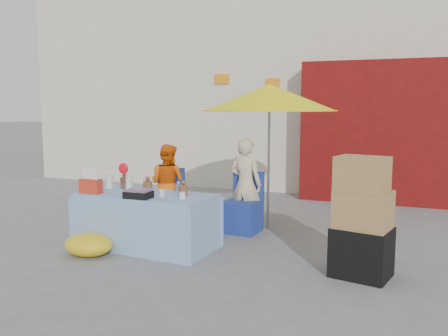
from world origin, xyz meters
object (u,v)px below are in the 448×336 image
at_px(chair_right, 242,214).
at_px(vendor_orange, 168,184).
at_px(vendor_beige, 245,184).
at_px(chair_left, 164,208).
at_px(box_stack, 362,222).
at_px(umbrella, 269,98).
at_px(market_table, 146,220).

bearing_deg(chair_right, vendor_orange, -179.41).
relative_size(chair_right, vendor_beige, 0.64).
bearing_deg(vendor_beige, chair_left, 12.85).
bearing_deg(box_stack, vendor_orange, 154.88).
xyz_separation_m(vendor_beige, box_stack, (1.73, -1.40, -0.08)).
xyz_separation_m(vendor_beige, umbrella, (0.30, 0.15, 1.23)).
xyz_separation_m(vendor_orange, vendor_beige, (1.25, 0.00, 0.06)).
relative_size(market_table, chair_right, 2.18).
bearing_deg(vendor_orange, chair_left, 97.50).
xyz_separation_m(chair_left, chair_right, (1.25, 0.00, 0.00)).
relative_size(chair_left, chair_right, 1.00).
distance_m(market_table, chair_right, 1.45).
xyz_separation_m(chair_left, vendor_beige, (1.25, 0.13, 0.41)).
distance_m(market_table, vendor_beige, 1.58).
distance_m(vendor_beige, box_stack, 2.22).
distance_m(chair_left, box_stack, 3.25).
bearing_deg(umbrella, market_table, -131.25).
relative_size(market_table, box_stack, 1.46).
xyz_separation_m(chair_right, box_stack, (1.72, -1.26, 0.33)).
xyz_separation_m(market_table, chair_left, (-0.32, 1.11, -0.10)).
xyz_separation_m(market_table, chair_right, (0.93, 1.11, -0.10)).
bearing_deg(umbrella, vendor_orange, -174.47).
distance_m(vendor_orange, vendor_beige, 1.25).
distance_m(vendor_orange, umbrella, 2.02).
height_order(chair_left, umbrella, umbrella).
height_order(market_table, chair_right, market_table).
relative_size(chair_right, umbrella, 0.41).
bearing_deg(market_table, umbrella, 54.09).
relative_size(vendor_beige, umbrella, 0.64).
bearing_deg(chair_left, umbrella, 17.12).
bearing_deg(vendor_beige, chair_right, 97.50).
bearing_deg(vendor_beige, vendor_orange, 6.71).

